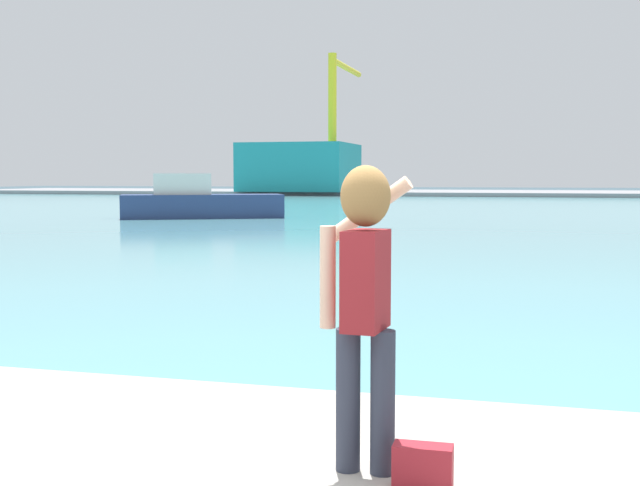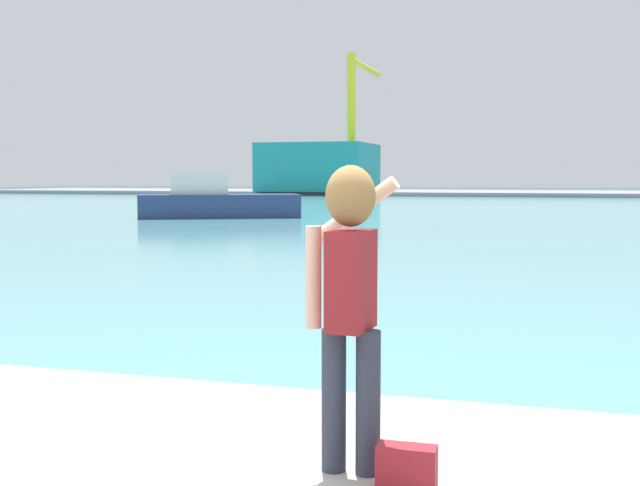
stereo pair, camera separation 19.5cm
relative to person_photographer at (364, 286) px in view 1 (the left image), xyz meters
name	(u,v)px [view 1 (the left image)]	position (x,y,z in m)	size (l,w,h in m)	color
ground_plane	(511,210)	(-0.62, 49.62, -1.56)	(220.00, 220.00, 0.00)	#334751
harbor_water	(512,208)	(-0.62, 51.62, -1.55)	(140.00, 100.00, 0.02)	#599EA8
far_shore_dock	(522,193)	(-0.62, 91.62, -1.33)	(140.00, 20.00, 0.45)	gray
person_photographer	(364,286)	(0.00, 0.00, 0.00)	(0.53, 0.56, 1.74)	#2D3342
handbag	(423,467)	(0.36, -0.16, -0.95)	(0.32, 0.14, 0.24)	maroon
boat_moored	(199,202)	(-16.06, 34.11, -0.71)	(8.56, 6.01, 2.31)	navy
warehouse_left	(300,168)	(-26.12, 86.53, 1.69)	(12.39, 11.59, 5.59)	teal
port_crane	(337,106)	(-22.44, 89.73, 9.15)	(1.00, 14.45, 16.18)	yellow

